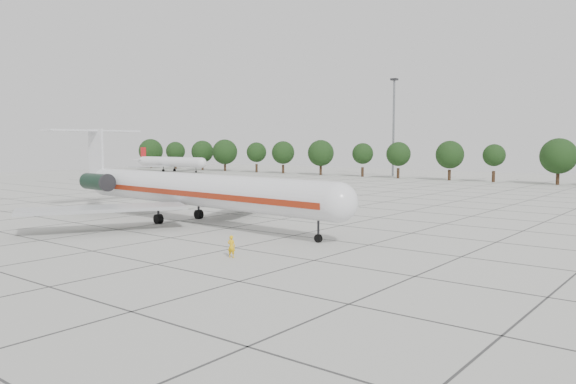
% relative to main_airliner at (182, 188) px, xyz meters
% --- Properties ---
extents(ground, '(260.00, 260.00, 0.00)m').
position_rel_main_airliner_xyz_m(ground, '(7.23, 0.22, -3.69)').
color(ground, beige).
rests_on(ground, ground).
extents(apron_joints, '(170.00, 170.00, 0.02)m').
position_rel_main_airliner_xyz_m(apron_joints, '(7.23, 15.22, -3.68)').
color(apron_joints, '#383838').
rests_on(apron_joints, ground).
extents(main_airliner, '(44.57, 34.95, 10.45)m').
position_rel_main_airliner_xyz_m(main_airliner, '(0.00, 0.00, 0.00)').
color(main_airliner, silver).
rests_on(main_airliner, ground).
extents(ground_crew, '(0.71, 0.57, 1.69)m').
position_rel_main_airliner_xyz_m(ground_crew, '(17.70, -10.72, -2.84)').
color(ground_crew, yellow).
rests_on(ground_crew, ground).
extents(bg_airliner_a, '(28.24, 27.20, 7.40)m').
position_rel_main_airliner_xyz_m(bg_airliner_a, '(-88.23, 72.30, -0.78)').
color(bg_airliner_a, silver).
rests_on(bg_airliner_a, ground).
extents(tree_line, '(249.86, 8.44, 10.22)m').
position_rel_main_airliner_xyz_m(tree_line, '(-4.45, 85.22, 2.29)').
color(tree_line, '#332114').
rests_on(tree_line, ground).
extents(floodlight_mast, '(1.60, 1.60, 25.45)m').
position_rel_main_airliner_xyz_m(floodlight_mast, '(-22.77, 92.22, 10.59)').
color(floodlight_mast, slate).
rests_on(floodlight_mast, ground).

